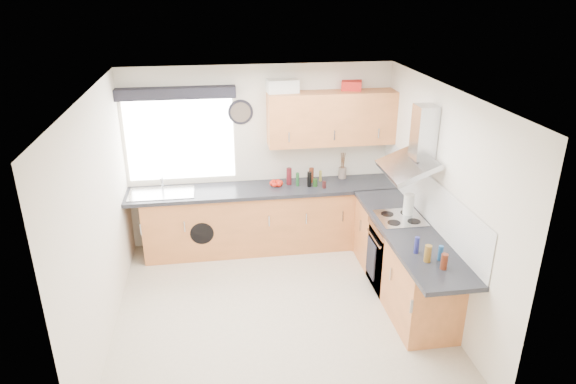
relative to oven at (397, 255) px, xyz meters
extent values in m
plane|color=beige|center=(-1.50, -0.30, -0.42)|extent=(3.60, 3.60, 0.00)
cube|color=white|center=(-1.50, -0.30, 2.08)|extent=(3.60, 3.60, 0.02)
cube|color=silver|center=(-1.50, 1.50, 0.82)|extent=(3.60, 0.02, 2.50)
cube|color=silver|center=(-1.50, -2.10, 0.82)|extent=(3.60, 0.02, 2.50)
cube|color=silver|center=(-3.30, -0.30, 0.82)|extent=(0.02, 3.60, 2.50)
cube|color=silver|center=(0.30, -0.30, 0.82)|extent=(0.02, 3.60, 2.50)
cube|color=silver|center=(-2.55, 1.49, 1.12)|extent=(1.40, 0.02, 1.10)
cube|color=black|center=(-2.55, 1.40, 1.76)|extent=(1.50, 0.18, 0.14)
cube|color=white|center=(0.29, 0.00, 0.75)|extent=(0.01, 3.00, 0.54)
cube|color=#B06534|center=(-1.60, 1.21, 0.01)|extent=(3.00, 0.58, 0.86)
cube|color=#B06534|center=(0.00, 1.20, 0.01)|extent=(0.60, 0.60, 0.86)
cube|color=#B06534|center=(0.01, -0.15, 0.01)|extent=(0.58, 2.10, 0.86)
cube|color=black|center=(-1.50, 1.20, 0.46)|extent=(3.60, 0.62, 0.05)
cube|color=black|center=(0.00, -0.30, 0.46)|extent=(0.62, 2.42, 0.05)
cube|color=black|center=(0.00, 0.00, 0.00)|extent=(0.56, 0.58, 0.85)
cube|color=#B0B2B9|center=(0.00, 0.00, 0.49)|extent=(0.52, 0.52, 0.01)
cube|color=#B06534|center=(-0.55, 1.32, 1.38)|extent=(1.70, 0.35, 0.70)
cube|color=silver|center=(-2.33, 1.22, 0.00)|extent=(0.58, 0.56, 0.85)
cylinder|color=black|center=(-1.74, 1.48, 1.46)|extent=(0.33, 0.04, 0.33)
cube|color=silver|center=(-1.20, 1.42, 1.81)|extent=(0.42, 0.32, 0.17)
cube|color=red|center=(-0.27, 1.42, 1.78)|extent=(0.31, 0.28, 0.12)
cylinder|color=#77645A|center=(-0.35, 1.40, 0.56)|extent=(0.13, 0.13, 0.15)
cylinder|color=silver|center=(0.12, 0.09, 0.62)|extent=(0.14, 0.14, 0.27)
cylinder|color=#341212|center=(-0.68, 1.07, 0.53)|extent=(0.05, 0.05, 0.10)
cylinder|color=black|center=(-0.87, 1.15, 0.59)|extent=(0.06, 0.06, 0.21)
cylinder|color=olive|center=(-0.68, 1.33, 0.56)|extent=(0.04, 0.04, 0.15)
cylinder|color=#4D1016|center=(-1.13, 1.27, 0.60)|extent=(0.07, 0.07, 0.23)
cylinder|color=#582312|center=(-0.81, 1.31, 0.59)|extent=(0.06, 0.06, 0.21)
cylinder|color=#1A3914|center=(-0.79, 1.14, 0.54)|extent=(0.06, 0.06, 0.11)
cylinder|color=#194620|center=(-1.02, 1.20, 0.58)|extent=(0.04, 0.04, 0.19)
cylinder|color=navy|center=(0.06, -0.97, 0.56)|extent=(0.05, 0.05, 0.16)
cylinder|color=brown|center=(-0.08, -0.98, 0.57)|extent=(0.07, 0.07, 0.18)
cylinder|color=#572212|center=(0.02, -1.14, 0.57)|extent=(0.07, 0.07, 0.16)
cylinder|color=navy|center=(-0.13, -0.80, 0.58)|extent=(0.05, 0.05, 0.18)
camera|label=1|loc=(-2.10, -5.17, 3.08)|focal=32.00mm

